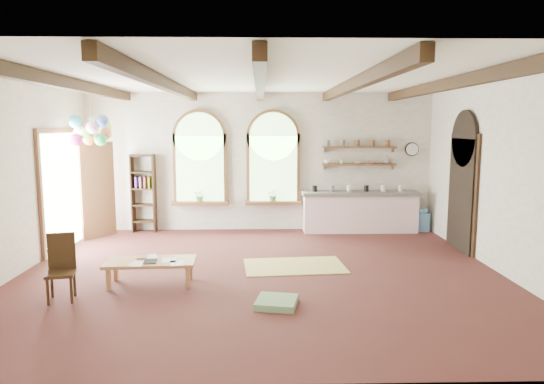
{
  "coord_description": "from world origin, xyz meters",
  "views": [
    {
      "loc": [
        0.0,
        -7.82,
        2.45
      ],
      "look_at": [
        0.2,
        0.6,
        1.29
      ],
      "focal_mm": 32.0,
      "sensor_mm": 36.0,
      "label": 1
    }
  ],
  "objects_px": {
    "side_chair": "(61,281)",
    "balloon_cluster": "(91,130)",
    "kitchen_counter": "(360,211)",
    "coffee_table": "(151,263)"
  },
  "relations": [
    {
      "from": "side_chair",
      "to": "balloon_cluster",
      "type": "bearing_deg",
      "value": 100.46
    },
    {
      "from": "kitchen_counter",
      "to": "balloon_cluster",
      "type": "bearing_deg",
      "value": -168.61
    },
    {
      "from": "kitchen_counter",
      "to": "coffee_table",
      "type": "xyz_separation_m",
      "value": [
        -4.0,
        -3.73,
        -0.13
      ]
    },
    {
      "from": "coffee_table",
      "to": "side_chair",
      "type": "relative_size",
      "value": 1.48
    },
    {
      "from": "balloon_cluster",
      "to": "kitchen_counter",
      "type": "bearing_deg",
      "value": 11.39
    },
    {
      "from": "coffee_table",
      "to": "side_chair",
      "type": "distance_m",
      "value": 1.28
    },
    {
      "from": "kitchen_counter",
      "to": "balloon_cluster",
      "type": "distance_m",
      "value": 6.11
    },
    {
      "from": "kitchen_counter",
      "to": "balloon_cluster",
      "type": "height_order",
      "value": "balloon_cluster"
    },
    {
      "from": "kitchen_counter",
      "to": "coffee_table",
      "type": "height_order",
      "value": "kitchen_counter"
    },
    {
      "from": "side_chair",
      "to": "kitchen_counter",
      "type": "bearing_deg",
      "value": 40.58
    }
  ]
}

